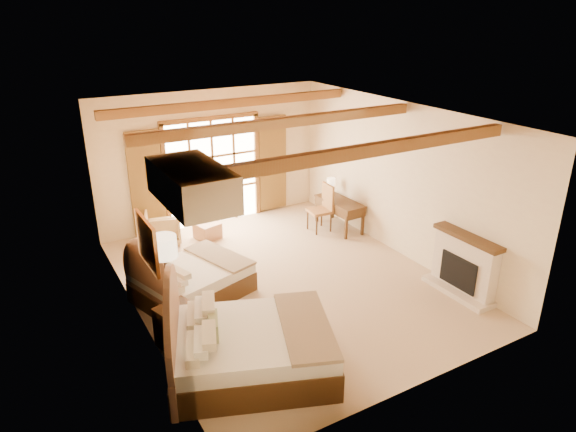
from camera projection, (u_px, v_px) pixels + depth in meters
floor at (285, 281)px, 9.91m from camera, size 7.00×7.00×0.00m
wall_back at (211, 158)px, 12.11m from camera, size 5.50×0.00×5.50m
wall_left at (132, 234)px, 8.03m from camera, size 0.00×7.00×7.00m
wall_right at (400, 180)px, 10.58m from camera, size 0.00×7.00×7.00m
ceiling at (284, 115)px, 8.70m from camera, size 7.00×7.00×0.00m
ceiling_beams at (284, 122)px, 8.75m from camera, size 5.39×4.60×0.18m
french_doors at (213, 173)px, 12.20m from camera, size 3.95×0.08×2.60m
fireplace at (463, 268)px, 9.31m from camera, size 0.46×1.40×1.16m
painting at (147, 242)px, 7.40m from camera, size 0.06×0.95×0.75m
canopy_valance at (192, 184)px, 6.08m from camera, size 0.70×1.40×0.45m
bed_near at (241, 348)px, 7.21m from camera, size 2.85×2.41×1.50m
bed_far at (185, 279)px, 9.19m from camera, size 2.28×1.91×1.24m
nightstand at (179, 327)px, 7.89m from camera, size 0.69×0.69×0.67m
floor_lamp at (164, 254)px, 7.48m from camera, size 0.39×0.39×1.84m
armchair at (163, 227)px, 11.43m from camera, size 0.94×0.96×0.70m
ottoman at (208, 230)px, 11.70m from camera, size 0.60×0.60×0.36m
desk at (339, 213)px, 12.15m from camera, size 0.61×1.32×0.70m
desk_chair at (320, 216)px, 12.04m from camera, size 0.53×0.53×1.12m
desk_lamp at (331, 182)px, 12.35m from camera, size 0.20×0.20×0.39m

